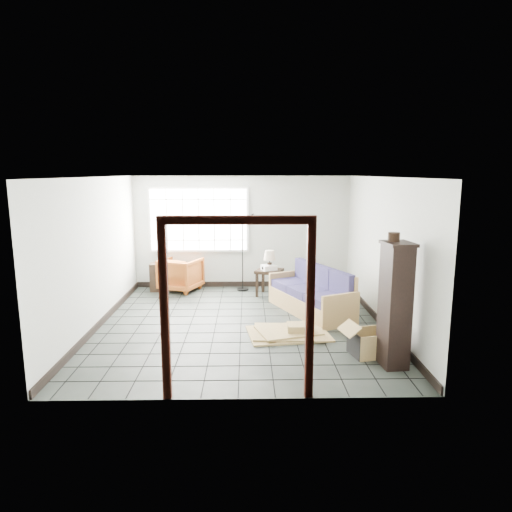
{
  "coord_description": "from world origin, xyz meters",
  "views": [
    {
      "loc": [
        0.12,
        -7.82,
        2.68
      ],
      "look_at": [
        0.28,
        0.3,
        1.18
      ],
      "focal_mm": 32.0,
      "sensor_mm": 36.0,
      "label": 1
    }
  ],
  "objects_px": {
    "side_table": "(269,274)",
    "futon_sofa": "(313,296)",
    "tall_shelf": "(395,304)",
    "armchair": "(181,273)"
  },
  "relations": [
    {
      "from": "futon_sofa",
      "to": "armchair",
      "type": "height_order",
      "value": "futon_sofa"
    },
    {
      "from": "futon_sofa",
      "to": "tall_shelf",
      "type": "relative_size",
      "value": 1.24
    },
    {
      "from": "tall_shelf",
      "to": "side_table",
      "type": "bearing_deg",
      "value": 106.56
    },
    {
      "from": "armchair",
      "to": "tall_shelf",
      "type": "xyz_separation_m",
      "value": [
        3.55,
        -4.21,
        0.48
      ]
    },
    {
      "from": "futon_sofa",
      "to": "tall_shelf",
      "type": "height_order",
      "value": "tall_shelf"
    },
    {
      "from": "futon_sofa",
      "to": "tall_shelf",
      "type": "bearing_deg",
      "value": -97.03
    },
    {
      "from": "futon_sofa",
      "to": "tall_shelf",
      "type": "distance_m",
      "value": 2.67
    },
    {
      "from": "tall_shelf",
      "to": "futon_sofa",
      "type": "bearing_deg",
      "value": 100.98
    },
    {
      "from": "side_table",
      "to": "futon_sofa",
      "type": "bearing_deg",
      "value": -57.63
    },
    {
      "from": "side_table",
      "to": "armchair",
      "type": "bearing_deg",
      "value": 166.77
    }
  ]
}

